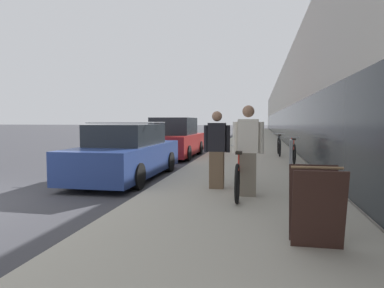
{
  "coord_description": "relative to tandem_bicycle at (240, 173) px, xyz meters",
  "views": [
    {
      "loc": [
        5.59,
        -4.89,
        1.54
      ],
      "look_at": [
        2.1,
        12.77,
        0.31
      ],
      "focal_mm": 32.0,
      "sensor_mm": 36.0,
      "label": 1
    }
  ],
  "objects": [
    {
      "name": "sidewalk_slab",
      "position": [
        0.0,
        19.1,
        -0.44
      ],
      "size": [
        3.81,
        70.0,
        0.14
      ],
      "color": "#A39E8E",
      "rests_on": "ground"
    },
    {
      "name": "storefront_facade",
      "position": [
        6.94,
        27.1,
        2.22
      ],
      "size": [
        10.01,
        70.0,
        5.46
      ],
      "color": "#BCB7AD",
      "rests_on": "ground"
    },
    {
      "name": "tandem_bicycle",
      "position": [
        0.0,
        0.0,
        0.0
      ],
      "size": [
        0.52,
        2.75,
        0.87
      ],
      "color": "black",
      "rests_on": "sidewalk_slab"
    },
    {
      "name": "person_rider",
      "position": [
        0.15,
        -0.36,
        0.48
      ],
      "size": [
        0.57,
        0.22,
        1.69
      ],
      "color": "#756B5B",
      "rests_on": "sidewalk_slab"
    },
    {
      "name": "person_bystander",
      "position": [
        -0.5,
        0.23,
        0.43
      ],
      "size": [
        0.54,
        0.21,
        1.6
      ],
      "color": "brown",
      "rests_on": "sidewalk_slab"
    },
    {
      "name": "bike_rack_hoop",
      "position": [
        1.3,
        3.86,
        0.14
      ],
      "size": [
        0.05,
        0.6,
        0.84
      ],
      "color": "gray",
      "rests_on": "sidewalk_slab"
    },
    {
      "name": "cruiser_bike_nearest",
      "position": [
        1.46,
        5.09,
        -0.01
      ],
      "size": [
        0.52,
        1.74,
        0.84
      ],
      "color": "black",
      "rests_on": "sidewalk_slab"
    },
    {
      "name": "cruiser_bike_middle",
      "position": [
        1.14,
        7.45,
        -0.0
      ],
      "size": [
        0.52,
        1.79,
        0.87
      ],
      "color": "black",
      "rests_on": "sidewalk_slab"
    },
    {
      "name": "sandwich_board_sign",
      "position": [
        1.0,
        -2.78,
        0.08
      ],
      "size": [
        0.56,
        0.56,
        0.9
      ],
      "color": "#331E19",
      "rests_on": "sidewalk_slab"
    },
    {
      "name": "parked_sedan_curbside",
      "position": [
        -3.1,
        1.78,
        0.16
      ],
      "size": [
        1.81,
        4.55,
        1.51
      ],
      "color": "navy",
      "rests_on": "ground"
    },
    {
      "name": "vintage_roadster_curbside",
      "position": [
        -3.17,
        7.23,
        0.24
      ],
      "size": [
        1.91,
        4.47,
        1.66
      ],
      "color": "maroon",
      "rests_on": "ground"
    }
  ]
}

